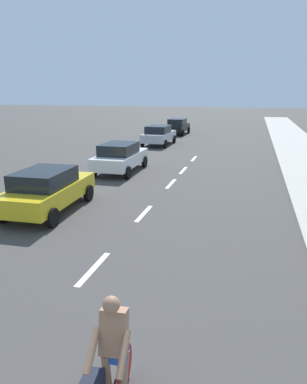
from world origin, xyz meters
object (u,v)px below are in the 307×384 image
at_px(parked_car_white, 120,157).
at_px(parked_car_yellow, 47,189).
at_px(cyclist, 109,366).
at_px(parked_car_black, 178,126).
at_px(parked_car_silver, 159,135).

bearing_deg(parked_car_white, parked_car_yellow, -91.98).
relative_size(cyclist, parked_car_black, 0.44).
distance_m(parked_car_yellow, parked_car_black, 24.75).
bearing_deg(parked_car_white, parked_car_black, 91.40).
distance_m(cyclist, parked_car_yellow, 9.14).
relative_size(parked_car_white, parked_car_black, 1.05).
bearing_deg(parked_car_silver, parked_car_yellow, -87.87).
bearing_deg(parked_car_black, parked_car_silver, -88.34).
bearing_deg(cyclist, parked_car_silver, -81.40).
height_order(parked_car_white, parked_car_black, same).
distance_m(parked_car_silver, parked_car_black, 7.62).
relative_size(parked_car_yellow, parked_car_silver, 0.99).
xyz_separation_m(parked_car_white, parked_car_black, (-0.57, 17.87, -0.00)).
relative_size(parked_car_yellow, parked_car_white, 1.01).
height_order(cyclist, parked_car_yellow, cyclist).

